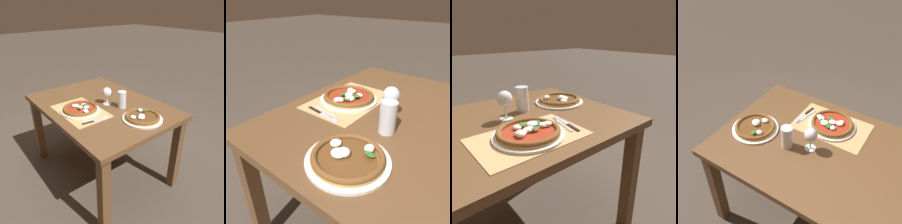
% 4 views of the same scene
% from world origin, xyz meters
% --- Properties ---
extents(ground_plane, '(24.00, 24.00, 0.00)m').
position_xyz_m(ground_plane, '(0.00, 0.00, 0.00)').
color(ground_plane, '#473D33').
extents(dining_table, '(1.27, 0.91, 0.74)m').
position_xyz_m(dining_table, '(0.00, 0.00, 0.64)').
color(dining_table, brown).
rests_on(dining_table, ground).
extents(paper_placemat, '(0.49, 0.32, 0.00)m').
position_xyz_m(paper_placemat, '(0.01, -0.21, 0.74)').
color(paper_placemat, tan).
rests_on(paper_placemat, dining_table).
extents(pizza_near, '(0.32, 0.32, 0.05)m').
position_xyz_m(pizza_near, '(0.01, -0.21, 0.76)').
color(pizza_near, silver).
rests_on(pizza_near, paper_placemat).
extents(pizza_far, '(0.31, 0.31, 0.05)m').
position_xyz_m(pizza_far, '(0.43, 0.09, 0.76)').
color(pizza_far, silver).
rests_on(pizza_far, dining_table).
extents(wine_glass, '(0.08, 0.08, 0.16)m').
position_xyz_m(wine_glass, '(0.03, 0.05, 0.85)').
color(wine_glass, silver).
rests_on(wine_glass, dining_table).
extents(pint_glass, '(0.07, 0.07, 0.15)m').
position_xyz_m(pint_glass, '(0.17, 0.10, 0.81)').
color(pint_glass, silver).
rests_on(pint_glass, dining_table).
extents(fork, '(0.06, 0.20, 0.00)m').
position_xyz_m(fork, '(0.21, -0.20, 0.75)').
color(fork, '#B7B7BC').
rests_on(fork, paper_placemat).
extents(knife, '(0.05, 0.22, 0.01)m').
position_xyz_m(knife, '(0.23, -0.21, 0.75)').
color(knife, black).
rests_on(knife, paper_placemat).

